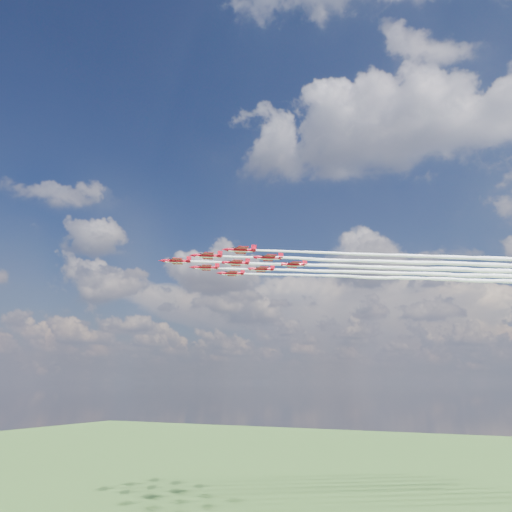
# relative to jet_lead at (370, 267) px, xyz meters

# --- Properties ---
(jet_lead) EXTENTS (106.33, 70.16, 2.37)m
(jet_lead) POSITION_rel_jet_lead_xyz_m (0.00, 0.00, 0.00)
(jet_lead) COLOR #B80A1E
(jet_row2_port) EXTENTS (106.33, 70.16, 2.37)m
(jet_row2_port) POSITION_rel_jet_lead_xyz_m (11.51, -1.53, 0.00)
(jet_row2_port) COLOR #B80A1E
(jet_row2_starb) EXTENTS (106.33, 70.16, 2.37)m
(jet_row2_starb) POSITION_rel_jet_lead_xyz_m (3.31, 11.13, 0.00)
(jet_row2_starb) COLOR #B80A1E
(jet_row3_port) EXTENTS (106.33, 70.16, 2.37)m
(jet_row3_port) POSITION_rel_jet_lead_xyz_m (23.03, -3.05, 0.00)
(jet_row3_port) COLOR #B80A1E
(jet_row3_centre) EXTENTS (106.33, 70.16, 2.37)m
(jet_row3_centre) POSITION_rel_jet_lead_xyz_m (14.83, 9.61, 0.00)
(jet_row3_centre) COLOR #B80A1E
(jet_row3_starb) EXTENTS (106.33, 70.16, 2.37)m
(jet_row3_starb) POSITION_rel_jet_lead_xyz_m (6.62, 22.26, 0.00)
(jet_row3_starb) COLOR #B80A1E
(jet_row4_port) EXTENTS (106.33, 70.16, 2.37)m
(jet_row4_port) POSITION_rel_jet_lead_xyz_m (26.34, 8.08, 0.00)
(jet_row4_port) COLOR #B80A1E
(jet_row4_starb) EXTENTS (106.33, 70.16, 2.37)m
(jet_row4_starb) POSITION_rel_jet_lead_xyz_m (18.14, 20.74, 0.00)
(jet_row4_starb) COLOR #B80A1E
(jet_tail) EXTENTS (106.33, 70.16, 2.37)m
(jet_tail) POSITION_rel_jet_lead_xyz_m (29.65, 19.21, 0.00)
(jet_tail) COLOR #B80A1E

